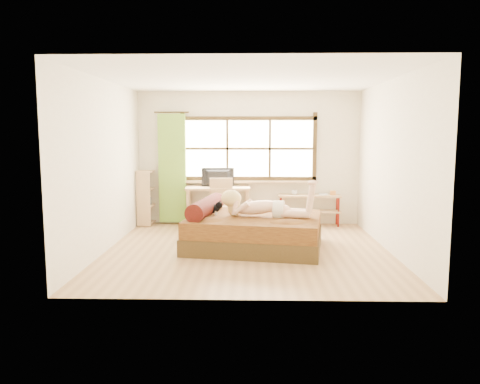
{
  "coord_description": "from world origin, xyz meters",
  "views": [
    {
      "loc": [
        0.07,
        -7.32,
        1.87
      ],
      "look_at": [
        -0.12,
        0.2,
        0.92
      ],
      "focal_mm": 35.0,
      "sensor_mm": 36.0,
      "label": 1
    }
  ],
  "objects_px": {
    "woman": "(264,197)",
    "chair": "(221,201)",
    "bookshelf": "(146,197)",
    "desk": "(218,192)",
    "pipe_shelf": "(310,203)",
    "bed": "(252,230)",
    "kitten": "(211,207)"
  },
  "relations": [
    {
      "from": "woman",
      "to": "chair",
      "type": "height_order",
      "value": "woman"
    },
    {
      "from": "bookshelf",
      "to": "pipe_shelf",
      "type": "bearing_deg",
      "value": 2.42
    },
    {
      "from": "desk",
      "to": "bookshelf",
      "type": "xyz_separation_m",
      "value": [
        -1.47,
        0.11,
        -0.12
      ]
    },
    {
      "from": "desk",
      "to": "pipe_shelf",
      "type": "bearing_deg",
      "value": -0.44
    },
    {
      "from": "woman",
      "to": "desk",
      "type": "distance_m",
      "value": 2.04
    },
    {
      "from": "bed",
      "to": "chair",
      "type": "bearing_deg",
      "value": 122.41
    },
    {
      "from": "bed",
      "to": "bookshelf",
      "type": "relative_size",
      "value": 2.1
    },
    {
      "from": "bed",
      "to": "desk",
      "type": "bearing_deg",
      "value": 120.81
    },
    {
      "from": "desk",
      "to": "chair",
      "type": "xyz_separation_m",
      "value": [
        0.09,
        -0.36,
        -0.14
      ]
    },
    {
      "from": "bed",
      "to": "woman",
      "type": "relative_size",
      "value": 1.6
    },
    {
      "from": "desk",
      "to": "pipe_shelf",
      "type": "distance_m",
      "value": 1.88
    },
    {
      "from": "chair",
      "to": "kitten",
      "type": "bearing_deg",
      "value": -97.46
    },
    {
      "from": "bed",
      "to": "woman",
      "type": "bearing_deg",
      "value": -6.62
    },
    {
      "from": "desk",
      "to": "bed",
      "type": "bearing_deg",
      "value": -72.94
    },
    {
      "from": "kitten",
      "to": "pipe_shelf",
      "type": "bearing_deg",
      "value": 53.92
    },
    {
      "from": "desk",
      "to": "pipe_shelf",
      "type": "relative_size",
      "value": 1.04
    },
    {
      "from": "woman",
      "to": "pipe_shelf",
      "type": "distance_m",
      "value": 2.21
    },
    {
      "from": "pipe_shelf",
      "to": "desk",
      "type": "bearing_deg",
      "value": -173.95
    },
    {
      "from": "bed",
      "to": "woman",
      "type": "distance_m",
      "value": 0.59
    },
    {
      "from": "bed",
      "to": "bookshelf",
      "type": "distance_m",
      "value": 2.87
    },
    {
      "from": "bed",
      "to": "chair",
      "type": "distance_m",
      "value": 1.55
    },
    {
      "from": "woman",
      "to": "kitten",
      "type": "distance_m",
      "value": 0.9
    },
    {
      "from": "woman",
      "to": "pipe_shelf",
      "type": "xyz_separation_m",
      "value": [
        0.97,
        1.95,
        -0.38
      ]
    },
    {
      "from": "kitten",
      "to": "bookshelf",
      "type": "bearing_deg",
      "value": 139.35
    },
    {
      "from": "bed",
      "to": "bookshelf",
      "type": "xyz_separation_m",
      "value": [
        -2.15,
        1.88,
        0.28
      ]
    },
    {
      "from": "woman",
      "to": "chair",
      "type": "bearing_deg",
      "value": 128.02
    },
    {
      "from": "bed",
      "to": "bookshelf",
      "type": "bearing_deg",
      "value": 148.54
    },
    {
      "from": "bookshelf",
      "to": "chair",
      "type": "bearing_deg",
      "value": -14.45
    },
    {
      "from": "bed",
      "to": "woman",
      "type": "height_order",
      "value": "woman"
    },
    {
      "from": "woman",
      "to": "bookshelf",
      "type": "xyz_separation_m",
      "value": [
        -2.35,
        1.94,
        -0.27
      ]
    },
    {
      "from": "woman",
      "to": "bookshelf",
      "type": "distance_m",
      "value": 3.06
    },
    {
      "from": "kitten",
      "to": "bookshelf",
      "type": "relative_size",
      "value": 0.28
    }
  ]
}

